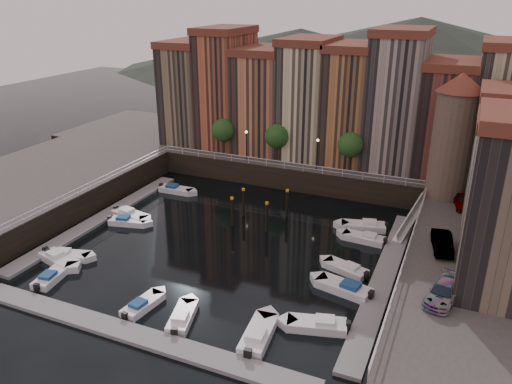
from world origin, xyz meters
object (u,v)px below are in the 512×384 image
at_px(boat_left_2, 127,221).
at_px(car_b, 442,243).
at_px(car_a, 463,202).
at_px(boat_left_0, 59,259).
at_px(mooring_pilings, 257,209).
at_px(corner_tower, 454,135).
at_px(gangway, 412,216).
at_px(boat_left_1, 68,255).
at_px(car_c, 443,293).

xyz_separation_m(boat_left_2, car_b, (33.24, 1.73, 3.38)).
bearing_deg(car_a, boat_left_0, -158.42).
distance_m(boat_left_0, car_b, 36.08).
bearing_deg(boat_left_0, mooring_pilings, 63.50).
relative_size(corner_tower, mooring_pilings, 2.66).
bearing_deg(gangway, boat_left_1, -146.89).
xyz_separation_m(gangway, car_a, (4.86, 1.59, 1.78)).
relative_size(boat_left_1, car_b, 1.03).
distance_m(boat_left_1, car_b, 35.57).
bearing_deg(car_c, gangway, 115.72).
distance_m(boat_left_0, car_c, 35.07).
distance_m(mooring_pilings, boat_left_2, 14.81).
bearing_deg(car_a, corner_tower, 113.33).
relative_size(boat_left_0, boat_left_2, 1.08).
distance_m(corner_tower, car_b, 15.18).
bearing_deg(gangway, corner_tower, 57.20).
height_order(mooring_pilings, boat_left_2, mooring_pilings).
xyz_separation_m(boat_left_2, car_a, (34.53, 12.54, 3.35)).
relative_size(corner_tower, car_b, 3.10).
xyz_separation_m(boat_left_1, car_a, (35.10, 21.31, 3.36)).
bearing_deg(mooring_pilings, boat_left_0, -131.15).
relative_size(gangway, car_a, 2.02).
relative_size(corner_tower, car_a, 3.36).
bearing_deg(boat_left_0, car_a, 46.90).
xyz_separation_m(mooring_pilings, boat_left_2, (-13.30, -6.38, -1.30)).
relative_size(gangway, boat_left_1, 1.82).
height_order(mooring_pilings, car_c, car_c).
xyz_separation_m(boat_left_1, car_b, (33.82, 10.50, 3.39)).
bearing_deg(car_c, boat_left_2, -178.89).
height_order(mooring_pilings, car_a, car_a).
bearing_deg(corner_tower, boat_left_0, -142.94).
relative_size(boat_left_2, car_c, 0.97).
bearing_deg(corner_tower, car_b, -87.19).
bearing_deg(boat_left_2, car_c, -24.10).
bearing_deg(gangway, mooring_pilings, -164.43).
distance_m(gangway, car_c, 18.01).
relative_size(car_b, car_c, 0.93).
xyz_separation_m(gangway, car_b, (3.57, -9.22, 1.82)).
xyz_separation_m(car_a, car_c, (-0.57, -19.00, -0.00)).
distance_m(boat_left_1, car_a, 41.20).
bearing_deg(car_a, mooring_pilings, -174.51).
bearing_deg(gangway, car_a, 18.15).
bearing_deg(car_b, boat_left_0, -172.31).
height_order(car_a, car_c, car_a).
relative_size(boat_left_1, car_a, 1.11).
bearing_deg(mooring_pilings, car_b, -13.15).
height_order(gangway, boat_left_2, gangway).
xyz_separation_m(mooring_pilings, boat_left_0, (-14.10, -16.14, -1.27)).
relative_size(corner_tower, car_c, 2.88).
height_order(boat_left_2, car_b, car_b).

